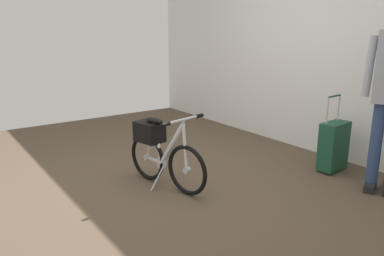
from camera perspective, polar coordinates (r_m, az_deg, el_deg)
name	(u,v)px	position (r m, az deg, el deg)	size (l,w,h in m)	color
ground_plane	(168,186)	(3.79, -3.67, -8.76)	(6.53, 6.53, 0.00)	brown
back_wall	(316,29)	(4.95, 18.21, 14.04)	(6.53, 0.10, 3.02)	white
folding_bike_foreground	(160,150)	(3.71, -4.79, -3.31)	(1.02, 0.53, 0.74)	black
rolling_suitcase	(334,146)	(4.37, 20.61, -2.50)	(0.21, 0.37, 0.83)	#19472D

